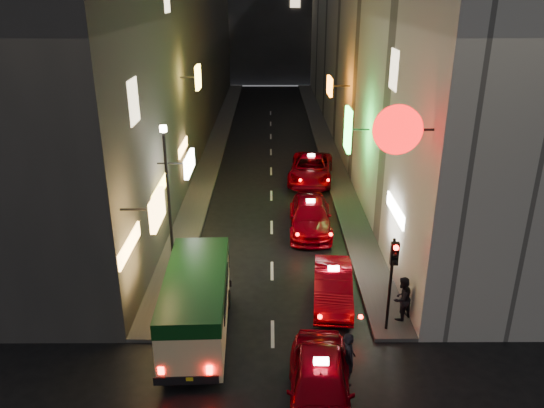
{
  "coord_description": "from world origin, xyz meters",
  "views": [
    {
      "loc": [
        -0.09,
        -7.03,
        11.21
      ],
      "look_at": [
        -0.0,
        13.0,
        3.11
      ],
      "focal_mm": 35.0,
      "sensor_mm": 36.0,
      "label": 1
    }
  ],
  "objects_px": {
    "pedestrian_crossing": "(349,355)",
    "traffic_light": "(393,267)",
    "lamp_post": "(168,190)",
    "minibus": "(196,298)",
    "taxi_near": "(320,383)"
  },
  "relations": [
    {
      "from": "pedestrian_crossing",
      "to": "traffic_light",
      "type": "relative_size",
      "value": 0.57
    },
    {
      "from": "pedestrian_crossing",
      "to": "lamp_post",
      "type": "bearing_deg",
      "value": 39.83
    },
    {
      "from": "minibus",
      "to": "pedestrian_crossing",
      "type": "xyz_separation_m",
      "value": [
        4.86,
        -2.34,
        -0.55
      ]
    },
    {
      "from": "minibus",
      "to": "lamp_post",
      "type": "relative_size",
      "value": 0.93
    },
    {
      "from": "minibus",
      "to": "pedestrian_crossing",
      "type": "relative_size",
      "value": 2.9
    },
    {
      "from": "traffic_light",
      "to": "pedestrian_crossing",
      "type": "bearing_deg",
      "value": -125.29
    },
    {
      "from": "pedestrian_crossing",
      "to": "lamp_post",
      "type": "xyz_separation_m",
      "value": [
        -6.48,
        6.95,
        2.73
      ]
    },
    {
      "from": "taxi_near",
      "to": "pedestrian_crossing",
      "type": "distance_m",
      "value": 1.47
    },
    {
      "from": "traffic_light",
      "to": "taxi_near",
      "type": "bearing_deg",
      "value": -127.05
    },
    {
      "from": "traffic_light",
      "to": "lamp_post",
      "type": "xyz_separation_m",
      "value": [
        -8.2,
        4.53,
        1.04
      ]
    },
    {
      "from": "pedestrian_crossing",
      "to": "lamp_post",
      "type": "height_order",
      "value": "lamp_post"
    },
    {
      "from": "taxi_near",
      "to": "traffic_light",
      "type": "xyz_separation_m",
      "value": [
        2.67,
        3.54,
        1.77
      ]
    },
    {
      "from": "pedestrian_crossing",
      "to": "minibus",
      "type": "bearing_deg",
      "value": 61.1
    },
    {
      "from": "taxi_near",
      "to": "lamp_post",
      "type": "xyz_separation_m",
      "value": [
        -5.53,
        8.07,
        2.8
      ]
    },
    {
      "from": "minibus",
      "to": "taxi_near",
      "type": "height_order",
      "value": "minibus"
    }
  ]
}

